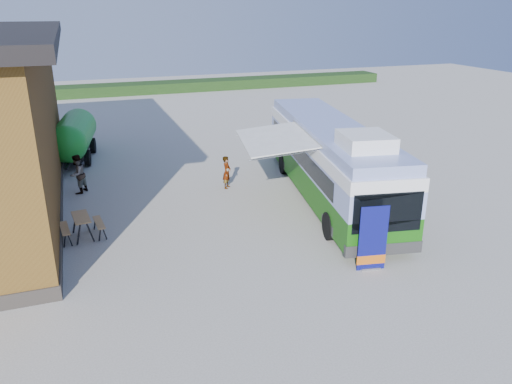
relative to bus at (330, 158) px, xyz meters
name	(u,v)px	position (x,y,z in m)	size (l,w,h in m)	color
ground	(261,265)	(-5.17, -4.99, -1.93)	(100.00, 100.00, 0.00)	#BCB7AD
hedge	(207,85)	(2.83, 33.01, -1.43)	(40.00, 3.00, 1.00)	#264419
bus	(330,158)	(0.00, 0.00, 0.00)	(5.10, 13.40, 4.03)	#1D7713
awning	(280,142)	(-2.49, -0.09, 1.00)	(3.73, 5.17, 0.55)	white
banner	(372,244)	(-1.79, -6.55, -0.98)	(0.99, 0.30, 2.31)	#0C0E5E
picnic_table	(82,222)	(-10.87, -0.63, -1.27)	(1.68, 1.53, 0.88)	tan
person_a	(227,172)	(-4.02, 2.89, -1.13)	(0.58, 0.38, 1.60)	#999999
person_b	(77,174)	(-10.87, 4.59, -0.99)	(0.91, 0.71, 1.87)	#999999
slurry_tanker	(74,135)	(-10.87, 10.42, -0.46)	(2.72, 6.85, 2.55)	green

